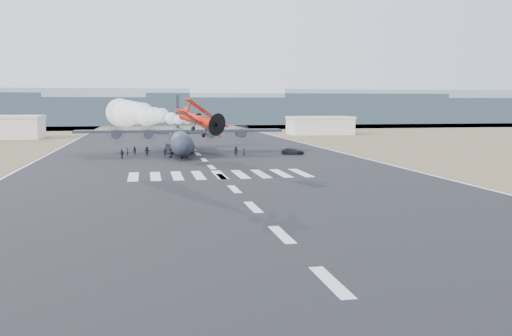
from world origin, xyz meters
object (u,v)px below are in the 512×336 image
object	(u,v)px
support_vehicle	(293,151)
crew_f	(147,151)
crew_b	(134,151)
aerobatic_biplane	(200,119)
crew_e	(170,153)
transport_aircraft	(180,138)
crew_g	(128,152)
crew_h	(236,151)
crew_c	(165,153)
crew_d	(122,154)
crew_a	(244,153)
hangar_right	(320,125)

from	to	relation	value
support_vehicle	crew_f	world-z (taller)	crew_f
crew_b	crew_f	xyz separation A→B (m)	(2.43, -1.54, 0.05)
crew_f	crew_b	bearing A→B (deg)	12.23
aerobatic_biplane	crew_e	world-z (taller)	aerobatic_biplane
crew_f	transport_aircraft	bearing A→B (deg)	-97.09
support_vehicle	crew_g	size ratio (longest dim) A/B	2.95
crew_e	crew_h	distance (m)	12.61
crew_c	aerobatic_biplane	bearing A→B (deg)	-95.77
aerobatic_biplane	crew_g	distance (m)	53.72
aerobatic_biplane	crew_c	bearing A→B (deg)	73.44
crew_b	crew_d	xyz separation A→B (m)	(-2.15, -6.25, 0.02)
aerobatic_biplane	crew_a	bearing A→B (deg)	55.59
hangar_right	crew_a	distance (m)	82.74
hangar_right	crew_g	xyz separation A→B (m)	(-59.74, -67.57, -2.23)
crew_g	crew_h	bearing A→B (deg)	-119.16
crew_b	crew_f	bearing A→B (deg)	148.42
crew_a	crew_b	world-z (taller)	crew_b
crew_d	crew_f	size ratio (longest dim) A/B	0.97
aerobatic_biplane	crew_b	xyz separation A→B (m)	(-7.89, 53.57, -7.62)
crew_c	crew_g	size ratio (longest dim) A/B	1.12
crew_d	hangar_right	bearing A→B (deg)	90.67
crew_d	crew_g	size ratio (longest dim) A/B	1.12
crew_d	crew_g	distance (m)	5.14
support_vehicle	crew_c	bearing A→B (deg)	115.44
crew_d	crew_h	distance (m)	21.39
crew_a	crew_f	bearing A→B (deg)	71.80
hangar_right	support_vehicle	size ratio (longest dim) A/B	4.43
crew_h	crew_e	bearing A→B (deg)	36.42
crew_f	aerobatic_biplane	bearing A→B (deg)	140.48
hangar_right	transport_aircraft	size ratio (longest dim) A/B	0.50
aerobatic_biplane	transport_aircraft	size ratio (longest dim) A/B	0.15
aerobatic_biplane	crew_g	size ratio (longest dim) A/B	3.96
crew_b	crew_g	xyz separation A→B (m)	(-1.26, -1.19, -0.07)
crew_g	crew_a	bearing A→B (deg)	-122.10
crew_g	crew_h	xyz separation A→B (m)	(20.49, -4.46, 0.16)
crew_e	crew_h	bearing A→B (deg)	55.32
hangar_right	crew_b	size ratio (longest dim) A/B	11.99
hangar_right	crew_d	bearing A→B (deg)	-129.86
crew_e	crew_c	bearing A→B (deg)	-173.21
hangar_right	crew_e	bearing A→B (deg)	-125.42
crew_e	crew_g	xyz separation A→B (m)	(-7.91, 5.32, -0.15)
crew_a	crew_b	bearing A→B (deg)	69.83
crew_b	crew_f	world-z (taller)	crew_f
hangar_right	aerobatic_biplane	xyz separation A→B (m)	(-50.59, -119.95, 5.46)
transport_aircraft	crew_e	xyz separation A→B (m)	(-2.38, -10.21, -2.14)
aerobatic_biplane	crew_e	xyz separation A→B (m)	(-1.24, 47.06, -7.54)
crew_f	crew_a	bearing A→B (deg)	-152.66
crew_d	crew_g	xyz separation A→B (m)	(0.90, 5.06, -0.09)
crew_a	crew_g	bearing A→B (deg)	73.73
aerobatic_biplane	crew_f	size ratio (longest dim) A/B	3.43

